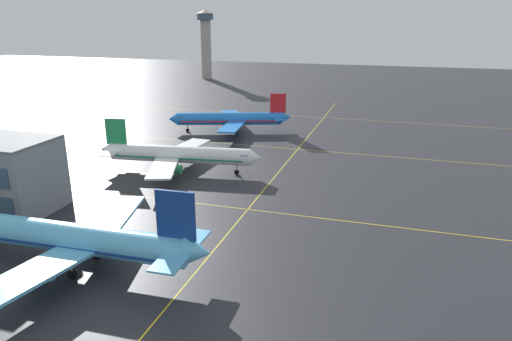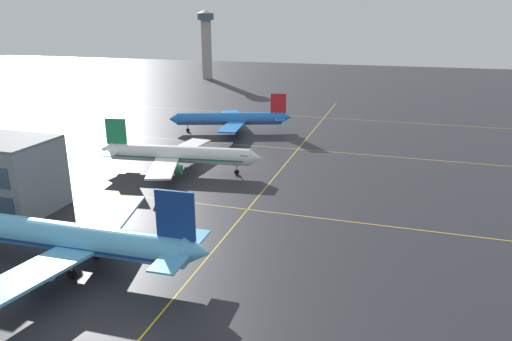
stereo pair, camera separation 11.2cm
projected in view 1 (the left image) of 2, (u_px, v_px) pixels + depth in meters
name	position (u px, v px, depth m)	size (l,w,h in m)	color
airliner_front_gate	(71.00, 238.00, 61.26)	(39.14, 33.82, 12.19)	#5BB7E5
airliner_second_row	(178.00, 154.00, 99.77)	(35.41, 30.28, 11.01)	white
airliner_third_row	(231.00, 119.00, 134.55)	(34.11, 29.17, 10.88)	blue
taxiway_markings	(277.00, 174.00, 99.41)	(160.26, 177.38, 0.01)	yellow
control_tower	(206.00, 39.00, 244.52)	(8.82, 8.82, 34.71)	#ADA89E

